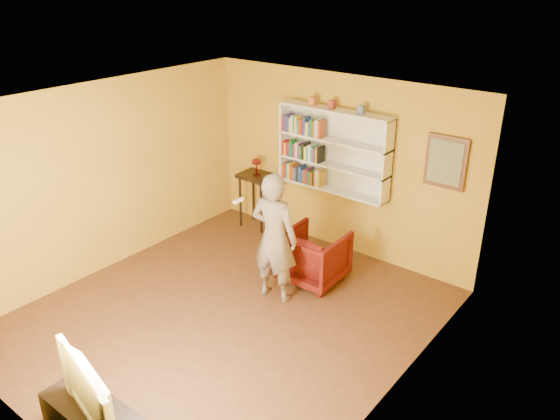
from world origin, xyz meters
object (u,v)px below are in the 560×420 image
object	(u,v)px
bookshelf	(336,150)
armchair	(314,256)
person	(274,238)
console_table	(257,184)
ruby_lustre	(256,163)
television	(98,389)

from	to	relation	value
bookshelf	armchair	distance (m)	1.62
armchair	person	distance (m)	0.86
console_table	armchair	bearing A→B (deg)	-25.64
console_table	armchair	size ratio (longest dim) A/B	1.13
bookshelf	console_table	bearing A→B (deg)	-173.53
console_table	person	size ratio (longest dim) A/B	0.53
bookshelf	console_table	size ratio (longest dim) A/B	1.93
console_table	person	bearing A→B (deg)	-43.53
ruby_lustre	console_table	bearing A→B (deg)	-63.43
armchair	television	bearing A→B (deg)	92.96
television	ruby_lustre	bearing A→B (deg)	127.98
bookshelf	armchair	xyz separation A→B (m)	(0.35, -1.00, -1.22)
console_table	ruby_lustre	distance (m)	0.35
television	person	bearing A→B (deg)	112.44
person	television	world-z (taller)	person
console_table	television	xyz separation A→B (m)	(2.09, -4.50, 0.04)
ruby_lustre	television	xyz separation A→B (m)	(2.09, -4.50, -0.32)
armchair	bookshelf	bearing A→B (deg)	-72.97
console_table	person	distance (m)	2.21
bookshelf	television	bearing A→B (deg)	-81.62
console_table	armchair	world-z (taller)	console_table
bookshelf	ruby_lustre	xyz separation A→B (m)	(-1.41, -0.16, -0.47)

